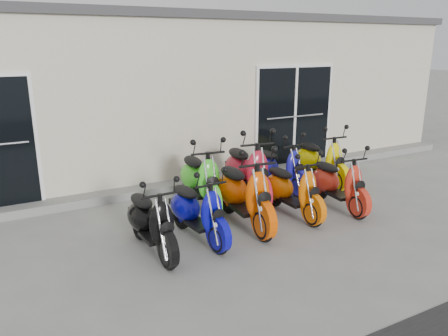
{
  "coord_description": "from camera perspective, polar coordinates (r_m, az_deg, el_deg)",
  "views": [
    {
      "loc": [
        -3.3,
        -5.55,
        2.75
      ],
      "look_at": [
        0.0,
        0.6,
        0.75
      ],
      "focal_mm": 35.0,
      "sensor_mm": 36.0,
      "label": 1
    }
  ],
  "objects": [
    {
      "name": "scooter_front_blue",
      "position": [
        6.21,
        -3.52,
        -4.49
      ],
      "size": [
        0.74,
        1.62,
        1.16
      ],
      "primitive_type": null,
      "rotation": [
        0.0,
        0.0,
        0.11
      ],
      "color": "#0A099E",
      "rests_on": "ground"
    },
    {
      "name": "scooter_back_green",
      "position": [
        7.42,
        -3.15,
        -0.4
      ],
      "size": [
        0.84,
        1.85,
        1.32
      ],
      "primitive_type": null,
      "rotation": [
        0.0,
        0.0,
        -0.11
      ],
      "color": "#47E12B",
      "rests_on": "ground"
    },
    {
      "name": "building",
      "position": [
        11.31,
        -11.27,
        9.84
      ],
      "size": [
        14.0,
        6.0,
        3.2
      ],
      "primitive_type": "cube",
      "color": "beige",
      "rests_on": "ground"
    },
    {
      "name": "scooter_front_red",
      "position": [
        7.66,
        14.75,
        -0.97
      ],
      "size": [
        0.71,
        1.63,
        1.17
      ],
      "primitive_type": null,
      "rotation": [
        0.0,
        0.0,
        -0.09
      ],
      "color": "red",
      "rests_on": "ground"
    },
    {
      "name": "scooter_front_orange_b",
      "position": [
        7.18,
        8.94,
        -1.8
      ],
      "size": [
        0.59,
        1.58,
        1.16
      ],
      "primitive_type": null,
      "rotation": [
        0.0,
        0.0,
        0.01
      ],
      "color": "#E26304",
      "rests_on": "ground"
    },
    {
      "name": "scooter_front_orange_a",
      "position": [
        6.66,
        2.6,
        -2.16
      ],
      "size": [
        0.78,
        1.87,
        1.35
      ],
      "primitive_type": null,
      "rotation": [
        0.0,
        0.0,
        -0.06
      ],
      "color": "#E44B01",
      "rests_on": "ground"
    },
    {
      "name": "door_left",
      "position": [
        7.86,
        -26.98,
        3.31
      ],
      "size": [
        1.07,
        0.08,
        2.22
      ],
      "primitive_type": "cube",
      "color": "black",
      "rests_on": "front_step"
    },
    {
      "name": "roof_cap",
      "position": [
        11.26,
        -11.75,
        18.36
      ],
      "size": [
        14.2,
        6.2,
        0.16
      ],
      "primitive_type": "cube",
      "color": "#3F3F42",
      "rests_on": "building"
    },
    {
      "name": "ground",
      "position": [
        7.02,
        2.34,
        -7.09
      ],
      "size": [
        80.0,
        80.0,
        0.0
      ],
      "primitive_type": "plane",
      "color": "gray",
      "rests_on": "ground"
    },
    {
      "name": "door_right",
      "position": [
        9.83,
        9.13,
        7.06
      ],
      "size": [
        2.02,
        0.08,
        2.22
      ],
      "primitive_type": "cube",
      "color": "black",
      "rests_on": "front_step"
    },
    {
      "name": "scooter_back_blue",
      "position": [
        8.33,
        7.15,
        0.88
      ],
      "size": [
        0.81,
        1.68,
        1.19
      ],
      "primitive_type": null,
      "rotation": [
        0.0,
        0.0,
        0.14
      ],
      "color": "#171596",
      "rests_on": "ground"
    },
    {
      "name": "scooter_back_red",
      "position": [
        7.78,
        3.01,
        0.66
      ],
      "size": [
        0.95,
        1.96,
        1.39
      ],
      "primitive_type": null,
      "rotation": [
        0.0,
        0.0,
        -0.14
      ],
      "color": "#B2192E",
      "rests_on": "ground"
    },
    {
      "name": "scooter_back_yellow",
      "position": [
        8.86,
        12.47,
        1.82
      ],
      "size": [
        0.72,
        1.77,
        1.28
      ],
      "primitive_type": null,
      "rotation": [
        0.0,
        0.0,
        -0.05
      ],
      "color": "#EFDA00",
      "rests_on": "ground"
    },
    {
      "name": "front_step",
      "position": [
        8.68,
        -4.44,
        -2.01
      ],
      "size": [
        14.0,
        0.4,
        0.15
      ],
      "primitive_type": "cube",
      "color": "gray",
      "rests_on": "ground"
    },
    {
      "name": "scooter_front_black",
      "position": [
        5.91,
        -9.57,
        -5.78
      ],
      "size": [
        0.64,
        1.59,
        1.16
      ],
      "primitive_type": null,
      "rotation": [
        0.0,
        0.0,
        0.04
      ],
      "color": "black",
      "rests_on": "ground"
    }
  ]
}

